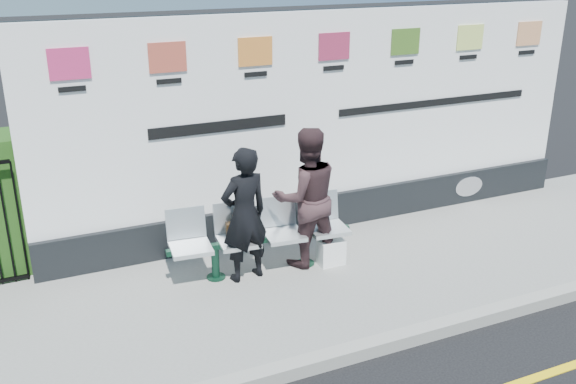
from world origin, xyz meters
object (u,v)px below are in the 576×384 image
object	(u,v)px
billboard	(329,138)
woman_right	(306,197)
bench	(261,253)
woman_left	(244,215)

from	to	relation	value
billboard	woman_right	xyz separation A→B (m)	(-0.81, -0.96, -0.42)
billboard	woman_right	world-z (taller)	billboard
bench	woman_right	world-z (taller)	woman_right
billboard	bench	bearing A→B (deg)	-146.07
woman_left	woman_right	distance (m)	0.84
bench	woman_right	size ratio (longest dim) A/B	1.25
billboard	woman_left	world-z (taller)	billboard
billboard	woman_left	size ratio (longest dim) A/B	4.86
woman_right	bench	bearing A→B (deg)	3.65
billboard	woman_left	bearing A→B (deg)	-147.96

